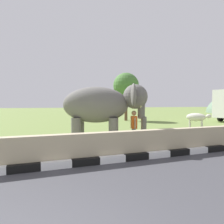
% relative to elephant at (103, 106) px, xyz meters
% --- Properties ---
extents(striped_curb, '(16.20, 0.20, 0.24)m').
position_rel_elephant_xyz_m(striped_curb, '(-3.79, -2.88, -1.77)').
color(striped_curb, white).
rests_on(striped_curb, ground_plane).
extents(barrier_parapet, '(28.00, 0.36, 1.00)m').
position_rel_elephant_xyz_m(barrier_parapet, '(-1.44, -2.58, -1.39)').
color(barrier_parapet, tan).
rests_on(barrier_parapet, ground_plane).
extents(elephant, '(4.05, 3.16, 2.89)m').
position_rel_elephant_xyz_m(elephant, '(0.00, 0.00, 0.00)').
color(elephant, '#63605D').
rests_on(elephant, ground_plane).
extents(person_handler, '(0.34, 0.67, 1.66)m').
position_rel_elephant_xyz_m(person_handler, '(1.30, -0.63, -0.96)').
color(person_handler, navy).
rests_on(person_handler, ground_plane).
extents(cow_near, '(1.55, 1.71, 1.23)m').
position_rel_elephant_xyz_m(cow_near, '(9.28, 3.91, -1.02)').
color(cow_near, beige).
rests_on(cow_near, ground_plane).
extents(tree_distant, '(3.05, 3.05, 5.67)m').
position_rel_elephant_xyz_m(tree_distant, '(7.08, 12.94, 2.22)').
color(tree_distant, brown).
rests_on(tree_distant, ground_plane).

